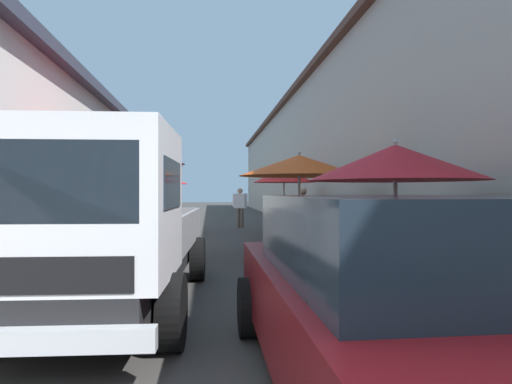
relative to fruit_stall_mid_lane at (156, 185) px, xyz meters
name	(u,v)px	position (x,y,z in m)	size (l,w,h in m)	color
ground	(224,234)	(-0.51, -2.41, -1.71)	(90.00, 90.00, 0.00)	#3D3A38
building_left_whitewash	(43,176)	(1.74, 4.49, 0.37)	(49.80, 7.50, 4.13)	silver
building_right_concrete	(386,153)	(1.74, -9.31, 1.43)	(49.80, 7.50, 6.26)	#A39E93
fruit_stall_mid_lane	(156,185)	(0.00, 0.00, 0.00)	(2.33, 2.33, 2.29)	#9E9EA3
fruit_stall_near_right	(113,171)	(-7.27, -0.13, 0.16)	(2.61, 2.61, 2.40)	#9E9EA3
fruit_stall_far_right	(283,183)	(-1.00, -4.42, 0.09)	(2.16, 2.16, 2.37)	#9E9EA3
fruit_stall_near_left	(395,179)	(-9.77, -4.37, -0.05)	(2.38, 2.38, 2.20)	#9E9EA3
fruit_stall_far_left	(299,173)	(-5.62, -3.96, 0.21)	(2.84, 2.84, 2.42)	#9E9EA3
hatchback_car	(385,295)	(-12.24, -3.15, -0.97)	(3.91, 1.93, 1.45)	#600F14
delivery_truck	(100,232)	(-10.44, -0.70, -0.67)	(5.00, 2.16, 2.08)	black
vendor_by_crates	(240,205)	(1.97, -3.15, -0.76)	(0.38, 0.60, 1.63)	#665B4C
vendor_in_shade	(303,211)	(-3.12, -4.64, -0.79)	(0.29, 0.63, 1.60)	navy
parked_scooter	(160,234)	(-4.79, -0.70, -1.26)	(1.69, 0.44, 1.14)	black
plastic_stool	(194,222)	(0.97, -1.31, -1.38)	(0.30, 0.30, 0.43)	#194CB2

